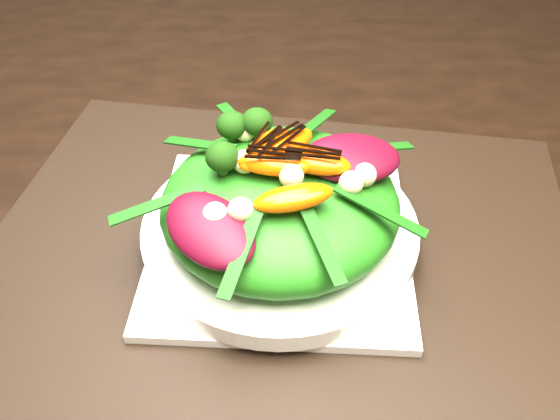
{
  "coord_description": "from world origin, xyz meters",
  "views": [
    {
      "loc": [
        0.09,
        -0.51,
        1.15
      ],
      "look_at": [
        0.08,
        -0.13,
        0.8
      ],
      "focal_mm": 38.0,
      "sensor_mm": 36.0,
      "label": 1
    }
  ],
  "objects_px": {
    "dining_table": "(208,174)",
    "placemat": "(280,245)",
    "plate_base": "(280,240)",
    "salad_bowl": "(280,230)",
    "orange_segment": "(274,147)",
    "lettuce_mound": "(280,203)"
  },
  "relations": [
    {
      "from": "dining_table",
      "to": "orange_segment",
      "type": "xyz_separation_m",
      "value": [
        0.08,
        -0.11,
        0.12
      ]
    },
    {
      "from": "plate_base",
      "to": "orange_segment",
      "type": "relative_size",
      "value": 3.7
    },
    {
      "from": "placemat",
      "to": "lettuce_mound",
      "type": "xyz_separation_m",
      "value": [
        0.0,
        0.0,
        0.05
      ]
    },
    {
      "from": "dining_table",
      "to": "placemat",
      "type": "distance_m",
      "value": 0.15
    },
    {
      "from": "dining_table",
      "to": "salad_bowl",
      "type": "distance_m",
      "value": 0.16
    },
    {
      "from": "lettuce_mound",
      "to": "orange_segment",
      "type": "height_order",
      "value": "orange_segment"
    },
    {
      "from": "orange_segment",
      "to": "salad_bowl",
      "type": "bearing_deg",
      "value": -78.01
    },
    {
      "from": "placemat",
      "to": "salad_bowl",
      "type": "height_order",
      "value": "salad_bowl"
    },
    {
      "from": "dining_table",
      "to": "salad_bowl",
      "type": "relative_size",
      "value": 6.49
    },
    {
      "from": "dining_table",
      "to": "plate_base",
      "type": "height_order",
      "value": "dining_table"
    },
    {
      "from": "plate_base",
      "to": "orange_segment",
      "type": "xyz_separation_m",
      "value": [
        -0.01,
        0.02,
        0.09
      ]
    },
    {
      "from": "salad_bowl",
      "to": "lettuce_mound",
      "type": "height_order",
      "value": "lettuce_mound"
    },
    {
      "from": "salad_bowl",
      "to": "lettuce_mound",
      "type": "relative_size",
      "value": 1.19
    },
    {
      "from": "plate_base",
      "to": "salad_bowl",
      "type": "xyz_separation_m",
      "value": [
        0.0,
        0.0,
        0.01
      ]
    },
    {
      "from": "placemat",
      "to": "orange_segment",
      "type": "bearing_deg",
      "value": 101.99
    },
    {
      "from": "dining_table",
      "to": "lettuce_mound",
      "type": "relative_size",
      "value": 7.71
    },
    {
      "from": "salad_bowl",
      "to": "orange_segment",
      "type": "bearing_deg",
      "value": 101.99
    },
    {
      "from": "plate_base",
      "to": "salad_bowl",
      "type": "height_order",
      "value": "salad_bowl"
    },
    {
      "from": "salad_bowl",
      "to": "plate_base",
      "type": "bearing_deg",
      "value": 0.0
    },
    {
      "from": "placemat",
      "to": "salad_bowl",
      "type": "distance_m",
      "value": 0.02
    },
    {
      "from": "placemat",
      "to": "orange_segment",
      "type": "distance_m",
      "value": 0.1
    },
    {
      "from": "orange_segment",
      "to": "dining_table",
      "type": "bearing_deg",
      "value": 126.23
    }
  ]
}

